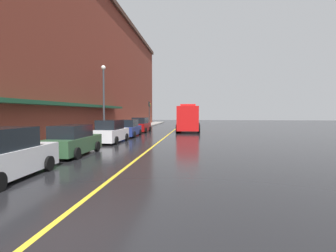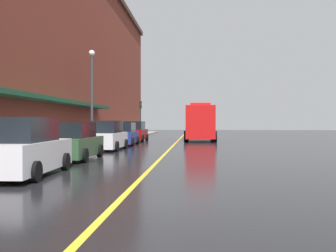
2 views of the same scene
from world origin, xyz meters
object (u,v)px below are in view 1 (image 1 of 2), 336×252
object	(u,v)px
parked_car_1	(73,141)
traffic_light_near	(149,109)
street_lamp_left	(104,93)
parking_meter_2	(130,124)
fire_truck	(189,119)
parking_meter_1	(127,124)
parked_car_3	(129,129)
parking_meter_0	(112,127)
parked_car_2	(111,132)
parked_car_4	(141,125)
parked_car_0	(1,156)

from	to	relation	value
parked_car_1	traffic_light_near	bearing A→B (deg)	1.73
street_lamp_left	traffic_light_near	world-z (taller)	street_lamp_left
parked_car_1	parking_meter_2	distance (m)	18.09
fire_truck	parking_meter_1	xyz separation A→B (m)	(-7.46, -3.30, -0.60)
traffic_light_near	parked_car_3	bearing A→B (deg)	-85.81
street_lamp_left	parking_meter_0	bearing A→B (deg)	41.30
parked_car_1	traffic_light_near	xyz separation A→B (m)	(-1.27, 31.37, 2.33)
parked_car_2	parked_car_3	bearing A→B (deg)	0.46
parked_car_4	fire_truck	size ratio (longest dim) A/B	0.49
parked_car_4	traffic_light_near	size ratio (longest dim) A/B	0.98
traffic_light_near	parked_car_2	bearing A→B (deg)	-86.82
parked_car_2	parking_meter_2	world-z (taller)	parked_car_2
traffic_light_near	parked_car_4	bearing A→B (deg)	-84.20
fire_truck	parking_meter_0	distance (m)	11.63
parking_meter_0	parked_car_1	bearing A→B (deg)	-83.02
parked_car_2	parked_car_3	size ratio (longest dim) A/B	0.92
parked_car_1	parked_car_2	size ratio (longest dim) A/B	1.02
parked_car_1	parked_car_3	distance (m)	11.78
parked_car_0	parking_meter_0	bearing A→B (deg)	2.72
parked_car_0	parked_car_1	world-z (taller)	parked_car_0
parked_car_0	street_lamp_left	xyz separation A→B (m)	(-1.99, 16.04, 3.51)
parked_car_0	parked_car_1	bearing A→B (deg)	-1.50
street_lamp_left	parked_car_1	bearing A→B (deg)	-79.45
parked_car_4	parked_car_0	bearing A→B (deg)	-178.67
parking_meter_1	street_lamp_left	world-z (taller)	street_lamp_left
parked_car_1	parking_meter_0	size ratio (longest dim) A/B	3.50
parking_meter_0	parked_car_0	bearing A→B (deg)	-85.19
parking_meter_1	parked_car_2	bearing A→B (deg)	-81.86
street_lamp_left	traffic_light_near	distance (m)	21.03
parked_car_0	street_lamp_left	bearing A→B (deg)	5.00
parked_car_0	parked_car_1	xyz separation A→B (m)	(-0.06, 5.65, -0.07)
parked_car_2	parking_meter_0	size ratio (longest dim) A/B	3.41
parked_car_1	fire_truck	distance (m)	20.76
parked_car_2	parked_car_3	xyz separation A→B (m)	(0.04, 5.42, -0.05)
parked_car_3	fire_truck	size ratio (longest dim) A/B	0.58
parking_meter_0	traffic_light_near	distance (m)	20.56
parking_meter_0	parking_meter_1	distance (m)	5.59
parked_car_2	parked_car_1	bearing A→B (deg)	179.88
parked_car_1	fire_truck	xyz separation A→B (m)	(6.13, 19.82, 0.84)
parking_meter_0	parking_meter_2	world-z (taller)	same
fire_truck	parking_meter_1	world-z (taller)	fire_truck
parked_car_0	parked_car_3	xyz separation A→B (m)	(0.10, 17.42, -0.08)
parked_car_1	parked_car_4	distance (m)	17.89
parked_car_4	parking_meter_1	world-z (taller)	parked_car_4
parked_car_1	traffic_light_near	world-z (taller)	traffic_light_near
parking_meter_2	parked_car_1	bearing A→B (deg)	-85.76
parked_car_4	parking_meter_0	size ratio (longest dim) A/B	3.16
parked_car_3	street_lamp_left	world-z (taller)	street_lamp_left
parked_car_2	traffic_light_near	xyz separation A→B (m)	(-1.39, 25.02, 2.29)
street_lamp_left	parking_meter_2	bearing A→B (deg)	85.51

